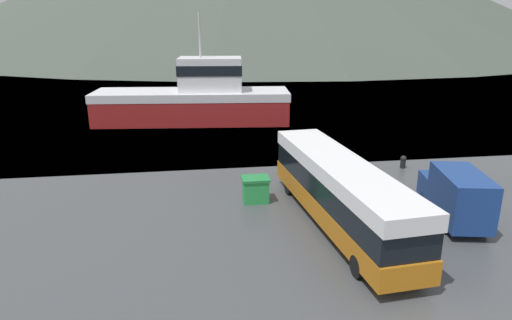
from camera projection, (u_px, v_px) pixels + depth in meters
water_surface at (210, 50)px, 144.49m from camera, size 240.00×240.00×0.00m
tour_bus at (339, 190)px, 21.58m from camera, size 3.48×13.02×3.25m
delivery_van at (456, 195)px, 22.23m from camera, size 3.00×5.83×2.64m
fishing_boat at (196, 98)px, 43.43m from camera, size 18.76×6.99×10.13m
storage_bin at (255, 189)px, 24.78m from camera, size 1.48×1.18×1.39m
mooring_bollard at (403, 161)px, 30.44m from camera, size 0.40×0.40×0.85m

